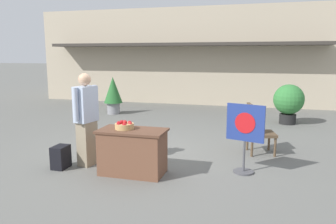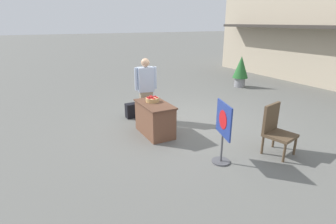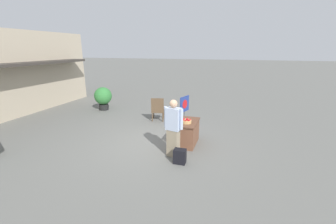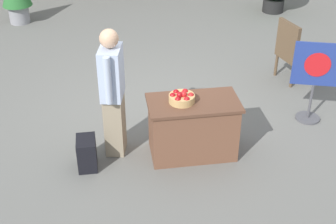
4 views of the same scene
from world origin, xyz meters
The scene contains 8 objects.
ground_plane centered at (0.00, 0.00, 0.00)m, with size 120.00×120.00×0.00m, color slate.
display_table centered at (0.21, -1.09, 0.40)m, with size 1.17×0.64×0.79m.
apple_basket centered at (0.06, -1.08, 0.86)m, with size 0.33×0.33×0.16m.
person_visitor centered at (-0.79, -0.88, 0.89)m, with size 0.34×0.60×1.74m.
backpack centered at (-1.18, -1.18, 0.21)m, with size 0.24×0.34×0.42m.
poster_board centered at (2.09, -0.53, 0.69)m, with size 0.66×0.36×1.23m.
patio_chair centered at (2.27, 0.73, 0.56)m, with size 0.66×0.66×1.06m.
potted_plant_near_right centered at (-2.63, 4.26, 0.74)m, with size 0.64×0.64×1.30m.
Camera 2 is at (5.68, -3.61, 2.65)m, focal length 28.00 mm.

